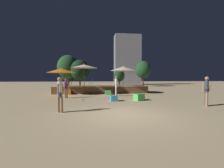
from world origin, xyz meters
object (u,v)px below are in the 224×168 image
(background_tree_3, at_px, (143,70))
(background_tree_4, at_px, (68,67))
(background_tree_1, at_px, (119,76))
(bistro_chair_0, at_px, (92,81))
(cube_seat_1, at_px, (114,98))
(person_0, at_px, (207,90))
(frisbee_disc, at_px, (82,100))
(background_tree_2, at_px, (80,70))
(person_3, at_px, (116,85))
(patio_umbrella_1, at_px, (123,69))
(patio_umbrella_2, at_px, (61,71))
(cube_seat_3, at_px, (108,93))
(person_2, at_px, (66,88))
(cube_seat_0, at_px, (139,97))
(bistro_chair_1, at_px, (69,81))
(person_1, at_px, (60,93))
(patio_umbrella_0, at_px, (84,66))
(cube_seat_2, at_px, (68,92))
(background_tree_0, at_px, (68,74))

(background_tree_3, relative_size, background_tree_4, 0.93)
(background_tree_1, bearing_deg, background_tree_4, -177.03)
(bistro_chair_0, bearing_deg, cube_seat_1, 12.72)
(person_0, distance_m, frisbee_disc, 8.40)
(background_tree_2, bearing_deg, person_3, -66.94)
(patio_umbrella_1, relative_size, person_0, 1.69)
(patio_umbrella_2, bearing_deg, cube_seat_3, -6.53)
(bistro_chair_0, relative_size, background_tree_4, 0.17)
(person_2, relative_size, background_tree_1, 0.53)
(background_tree_2, bearing_deg, background_tree_1, 12.35)
(cube_seat_0, height_order, cube_seat_1, cube_seat_0)
(person_2, height_order, bistro_chair_1, bistro_chair_1)
(bistro_chair_1, xyz_separation_m, background_tree_3, (12.53, 10.72, 1.90))
(person_1, relative_size, background_tree_2, 0.39)
(cube_seat_1, height_order, background_tree_2, background_tree_2)
(cube_seat_3, xyz_separation_m, background_tree_2, (-3.65, 9.01, 2.69))
(person_0, height_order, bistro_chair_0, person_0)
(patio_umbrella_2, height_order, cube_seat_1, patio_umbrella_2)
(bistro_chair_0, bearing_deg, person_2, -25.28)
(bistro_chair_0, distance_m, background_tree_3, 15.09)
(person_1, distance_m, bistro_chair_0, 10.07)
(cube_seat_1, bearing_deg, bistro_chair_0, 104.57)
(cube_seat_3, xyz_separation_m, person_3, (0.68, -1.17, 0.85))
(person_2, bearing_deg, background_tree_1, -87.25)
(patio_umbrella_2, bearing_deg, patio_umbrella_1, 4.81)
(patio_umbrella_2, xyz_separation_m, background_tree_2, (1.02, 8.48, 0.47))
(frisbee_disc, bearing_deg, bistro_chair_0, 84.28)
(cube_seat_0, bearing_deg, bistro_chair_0, 119.17)
(patio_umbrella_0, xyz_separation_m, bistro_chair_1, (-1.91, 2.30, -1.52))
(frisbee_disc, xyz_separation_m, background_tree_3, (10.51, 17.17, 3.25))
(person_1, distance_m, background_tree_4, 17.83)
(cube_seat_0, height_order, cube_seat_2, cube_seat_0)
(patio_umbrella_2, distance_m, background_tree_3, 18.46)
(patio_umbrella_1, height_order, person_1, patio_umbrella_1)
(cube_seat_2, bearing_deg, frisbee_disc, -66.57)
(bistro_chair_1, bearing_deg, cube_seat_3, -125.60)
(cube_seat_2, xyz_separation_m, background_tree_0, (-1.84, 11.11, 2.10))
(patio_umbrella_1, xyz_separation_m, background_tree_3, (6.45, 12.64, 0.58))
(person_2, bearing_deg, bistro_chair_0, -83.18)
(person_1, xyz_separation_m, background_tree_0, (-2.82, 19.08, 1.37))
(bistro_chair_1, height_order, background_tree_4, background_tree_4)
(bistro_chair_1, distance_m, background_tree_2, 6.25)
(person_1, xyz_separation_m, frisbee_disc, (0.74, 4.01, -0.94))
(person_3, distance_m, background_tree_3, 16.83)
(bistro_chair_1, bearing_deg, patio_umbrella_0, -141.25)
(patio_umbrella_0, distance_m, person_0, 10.94)
(patio_umbrella_1, bearing_deg, bistro_chair_0, 157.72)
(cube_seat_3, xyz_separation_m, background_tree_0, (-5.85, 11.60, 2.12))
(cube_seat_1, bearing_deg, background_tree_0, 110.44)
(background_tree_2, xyz_separation_m, background_tree_3, (11.87, 4.70, 0.37))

